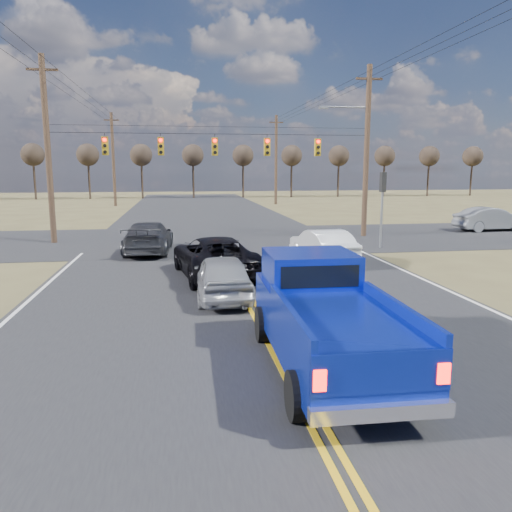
{
  "coord_description": "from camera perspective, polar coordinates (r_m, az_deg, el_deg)",
  "views": [
    {
      "loc": [
        -2.1,
        -10.82,
        4.08
      ],
      "look_at": [
        0.14,
        3.69,
        1.5
      ],
      "focal_mm": 35.0,
      "sensor_mm": 36.0,
      "label": 1
    }
  ],
  "objects": [
    {
      "name": "utility_poles",
      "position": [
        27.92,
        -4.58,
        12.29
      ],
      "size": [
        19.6,
        58.32,
        10.0
      ],
      "color": "#473323",
      "rests_on": "ground"
    },
    {
      "name": "silver_suv",
      "position": [
        15.84,
        -3.89,
        -2.31
      ],
      "size": [
        1.74,
        4.23,
        1.44
      ],
      "primitive_type": "imported",
      "rotation": [
        0.0,
        0.0,
        3.15
      ],
      "color": "#96989E",
      "rests_on": "ground"
    },
    {
      "name": "cross_car_east_near",
      "position": [
        36.52,
        25.25,
        3.83
      ],
      "size": [
        1.93,
        4.82,
        1.56
      ],
      "primitive_type": "imported",
      "rotation": [
        0.0,
        0.0,
        1.63
      ],
      "color": "gray",
      "rests_on": "ground"
    },
    {
      "name": "road_main",
      "position": [
        21.32,
        -2.98,
        -1.08
      ],
      "size": [
        14.0,
        120.0,
        0.02
      ],
      "primitive_type": "cube",
      "color": "#28282B",
      "rests_on": "ground"
    },
    {
      "name": "road_cross",
      "position": [
        29.18,
        -4.58,
        1.9
      ],
      "size": [
        120.0,
        12.0,
        0.02
      ],
      "primitive_type": "cube",
      "color": "#28282B",
      "rests_on": "ground"
    },
    {
      "name": "treeline",
      "position": [
        37.87,
        -5.74,
        12.37
      ],
      "size": [
        87.0,
        117.8,
        7.4
      ],
      "color": "#33261C",
      "rests_on": "ground"
    },
    {
      "name": "white_car_queue",
      "position": [
        21.97,
        7.61,
        1.14
      ],
      "size": [
        2.04,
        4.66,
        1.49
      ],
      "primitive_type": "imported",
      "rotation": [
        0.0,
        0.0,
        3.25
      ],
      "color": "silver",
      "rests_on": "ground"
    },
    {
      "name": "pickup_truck",
      "position": [
        10.39,
        7.89,
        -6.96
      ],
      "size": [
        2.45,
        5.92,
        2.21
      ],
      "rotation": [
        0.0,
        0.0,
        -0.02
      ],
      "color": "black",
      "rests_on": "ground"
    },
    {
      "name": "signal_gantry",
      "position": [
        28.74,
        -3.68,
        11.91
      ],
      "size": [
        19.6,
        4.83,
        10.0
      ],
      "color": "#473323",
      "rests_on": "ground"
    },
    {
      "name": "ground",
      "position": [
        11.75,
        2.09,
        -10.36
      ],
      "size": [
        160.0,
        160.0,
        0.0
      ],
      "primitive_type": "plane",
      "color": "brown",
      "rests_on": "ground"
    },
    {
      "name": "black_suv",
      "position": [
        19.02,
        -4.74,
        -0.07
      ],
      "size": [
        3.35,
        5.9,
        1.55
      ],
      "primitive_type": "imported",
      "rotation": [
        0.0,
        0.0,
        3.28
      ],
      "color": "black",
      "rests_on": "ground"
    },
    {
      "name": "dgrey_car_queue",
      "position": [
        24.97,
        -12.19,
        2.1
      ],
      "size": [
        2.43,
        5.36,
        1.52
      ],
      "primitive_type": "imported",
      "rotation": [
        0.0,
        0.0,
        3.08
      ],
      "color": "#333338",
      "rests_on": "ground"
    }
  ]
}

